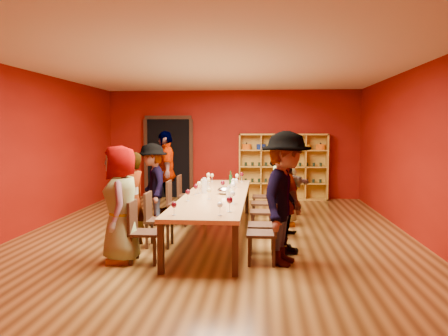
% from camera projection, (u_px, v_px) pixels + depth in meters
% --- Properties ---
extents(room_shell, '(7.10, 9.10, 3.04)m').
position_uv_depth(room_shell, '(215.00, 153.00, 7.74)').
color(room_shell, brown).
rests_on(room_shell, ground).
extents(tasting_table, '(1.10, 4.50, 0.75)m').
position_uv_depth(tasting_table, '(215.00, 197.00, 7.81)').
color(tasting_table, tan).
rests_on(tasting_table, ground).
extents(doorway, '(1.40, 0.17, 2.30)m').
position_uv_depth(doorway, '(169.00, 158.00, 12.33)').
color(doorway, black).
rests_on(doorway, ground).
extents(shelving_unit, '(2.40, 0.40, 1.80)m').
position_uv_depth(shelving_unit, '(283.00, 163.00, 11.95)').
color(shelving_unit, gold).
rests_on(shelving_unit, ground).
extents(chair_person_left_0, '(0.42, 0.42, 0.89)m').
position_uv_depth(chair_person_left_0, '(140.00, 228.00, 6.25)').
color(chair_person_left_0, black).
rests_on(chair_person_left_0, ground).
extents(person_left_0, '(0.64, 0.91, 1.68)m').
position_uv_depth(person_left_0, '(121.00, 204.00, 6.25)').
color(person_left_0, '#6095C5').
rests_on(person_left_0, ground).
extents(chair_person_left_1, '(0.42, 0.42, 0.89)m').
position_uv_depth(chair_person_left_1, '(155.00, 216.00, 7.10)').
color(chair_person_left_1, black).
rests_on(chair_person_left_1, ground).
extents(person_left_1, '(0.60, 0.68, 1.54)m').
position_uv_depth(person_left_1, '(132.00, 199.00, 7.11)').
color(person_left_1, '#505055').
rests_on(person_left_1, ground).
extents(chair_person_left_3, '(0.42, 0.42, 0.89)m').
position_uv_depth(chair_person_left_3, '(174.00, 201.00, 8.70)').
color(chair_person_left_3, black).
rests_on(chair_person_left_3, ground).
extents(person_left_3, '(0.84, 1.15, 1.64)m').
position_uv_depth(person_left_3, '(153.00, 184.00, 8.71)').
color(person_left_3, silver).
rests_on(person_left_3, ground).
extents(chair_person_left_4, '(0.42, 0.42, 0.89)m').
position_uv_depth(chair_person_left_4, '(184.00, 193.00, 9.79)').
color(chair_person_left_4, black).
rests_on(chair_person_left_4, ground).
extents(person_left_4, '(0.77, 1.19, 1.88)m').
position_uv_depth(person_left_4, '(166.00, 173.00, 9.79)').
color(person_left_4, '#141B38').
rests_on(person_left_4, ground).
extents(chair_person_right_0, '(0.42, 0.42, 0.89)m').
position_uv_depth(chair_person_right_0, '(267.00, 229.00, 6.18)').
color(chair_person_right_0, black).
rests_on(chair_person_right_0, ground).
extents(person_right_0, '(0.87, 1.32, 1.89)m').
position_uv_depth(person_right_0, '(286.00, 198.00, 6.12)').
color(person_right_0, '#5278A9').
rests_on(person_right_0, ground).
extents(chair_person_right_1, '(0.42, 0.42, 0.89)m').
position_uv_depth(chair_person_right_1, '(267.00, 221.00, 6.73)').
color(chair_person_right_1, black).
rests_on(chair_person_right_1, ground).
extents(person_right_1, '(0.74, 1.02, 1.58)m').
position_uv_depth(person_right_1, '(285.00, 203.00, 6.68)').
color(person_right_1, tan).
rests_on(person_right_1, ground).
extents(chair_person_right_2, '(0.42, 0.42, 0.89)m').
position_uv_depth(chair_person_right_2, '(266.00, 208.00, 7.82)').
color(chair_person_right_2, black).
rests_on(chair_person_right_2, ground).
extents(person_right_2, '(1.05, 1.62, 1.69)m').
position_uv_depth(person_right_2, '(283.00, 189.00, 7.77)').
color(person_right_2, silver).
rests_on(person_right_2, ground).
extents(chair_person_right_3, '(0.42, 0.42, 0.89)m').
position_uv_depth(chair_person_right_3, '(266.00, 200.00, 8.75)').
color(chair_person_right_3, black).
rests_on(chair_person_right_3, ground).
extents(person_right_3, '(0.50, 0.86, 1.73)m').
position_uv_depth(person_right_3, '(284.00, 182.00, 8.69)').
color(person_right_3, pink).
rests_on(person_right_3, ground).
extents(chair_person_right_4, '(0.42, 0.42, 0.89)m').
position_uv_depth(chair_person_right_4, '(266.00, 194.00, 9.63)').
color(chair_person_right_4, black).
rests_on(chair_person_right_4, ground).
extents(person_right_4, '(0.69, 0.80, 1.85)m').
position_uv_depth(person_right_4, '(285.00, 175.00, 9.56)').
color(person_right_4, '#141B38').
rests_on(person_right_4, ground).
extents(wine_glass_0, '(0.09, 0.09, 0.22)m').
position_uv_depth(wine_glass_0, '(208.00, 176.00, 9.52)').
color(wine_glass_0, white).
rests_on(wine_glass_0, tasting_table).
extents(wine_glass_1, '(0.08, 0.08, 0.19)m').
position_uv_depth(wine_glass_1, '(196.00, 187.00, 7.74)').
color(wine_glass_1, white).
rests_on(wine_glass_1, tasting_table).
extents(wine_glass_2, '(0.07, 0.07, 0.19)m').
position_uv_depth(wine_glass_2, '(174.00, 205.00, 5.88)').
color(wine_glass_2, white).
rests_on(wine_glass_2, tasting_table).
extents(wine_glass_3, '(0.09, 0.09, 0.22)m').
position_uv_depth(wine_glass_3, '(231.00, 193.00, 6.92)').
color(wine_glass_3, white).
rests_on(wine_glass_3, tasting_table).
extents(wine_glass_4, '(0.08, 0.08, 0.20)m').
position_uv_depth(wine_glass_4, '(237.00, 176.00, 9.53)').
color(wine_glass_4, white).
rests_on(wine_glass_4, tasting_table).
extents(wine_glass_5, '(0.09, 0.09, 0.22)m').
position_uv_depth(wine_glass_5, '(199.00, 185.00, 7.91)').
color(wine_glass_5, white).
rests_on(wine_glass_5, tasting_table).
extents(wine_glass_6, '(0.08, 0.08, 0.20)m').
position_uv_depth(wine_glass_6, '(233.00, 181.00, 8.59)').
color(wine_glass_6, white).
rests_on(wine_glass_6, tasting_table).
extents(wine_glass_7, '(0.09, 0.09, 0.22)m').
position_uv_depth(wine_glass_7, '(233.00, 186.00, 7.72)').
color(wine_glass_7, white).
rests_on(wine_glass_7, tasting_table).
extents(wine_glass_8, '(0.07, 0.07, 0.18)m').
position_uv_depth(wine_glass_8, '(212.00, 176.00, 9.73)').
color(wine_glass_8, white).
rests_on(wine_glass_8, tasting_table).
extents(wine_glass_9, '(0.08, 0.08, 0.19)m').
position_uv_depth(wine_glass_9, '(220.00, 206.00, 5.86)').
color(wine_glass_9, white).
rests_on(wine_glass_9, tasting_table).
extents(wine_glass_10, '(0.09, 0.09, 0.21)m').
position_uv_depth(wine_glass_10, '(242.00, 175.00, 9.70)').
color(wine_glass_10, white).
rests_on(wine_glass_10, tasting_table).
extents(wine_glass_11, '(0.08, 0.08, 0.19)m').
position_uv_depth(wine_glass_11, '(188.00, 193.00, 7.06)').
color(wine_glass_11, white).
rests_on(wine_glass_11, tasting_table).
extents(wine_glass_12, '(0.07, 0.07, 0.19)m').
position_uv_depth(wine_glass_12, '(236.00, 181.00, 8.70)').
color(wine_glass_12, white).
rests_on(wine_glass_12, tasting_table).
extents(wine_glass_13, '(0.08, 0.08, 0.20)m').
position_uv_depth(wine_glass_13, '(202.00, 182.00, 8.54)').
color(wine_glass_13, white).
rests_on(wine_glass_13, tasting_table).
extents(wine_glass_14, '(0.09, 0.09, 0.22)m').
position_uv_depth(wine_glass_14, '(230.00, 201.00, 6.12)').
color(wine_glass_14, white).
rests_on(wine_glass_14, tasting_table).
extents(wine_glass_15, '(0.08, 0.08, 0.19)m').
position_uv_depth(wine_glass_15, '(208.00, 180.00, 8.88)').
color(wine_glass_15, white).
rests_on(wine_glass_15, tasting_table).
extents(wine_glass_16, '(0.08, 0.08, 0.20)m').
position_uv_depth(wine_glass_16, '(223.00, 183.00, 8.22)').
color(wine_glass_16, white).
rests_on(wine_glass_16, tasting_table).
extents(wine_glass_17, '(0.08, 0.08, 0.21)m').
position_uv_depth(wine_glass_17, '(232.00, 194.00, 6.78)').
color(wine_glass_17, white).
rests_on(wine_glass_17, tasting_table).
extents(wine_glass_18, '(0.08, 0.08, 0.19)m').
position_uv_depth(wine_glass_18, '(209.00, 191.00, 7.27)').
color(wine_glass_18, white).
rests_on(wine_glass_18, tasting_table).
extents(wine_glass_19, '(0.09, 0.09, 0.22)m').
position_uv_depth(wine_glass_19, '(233.00, 185.00, 7.94)').
color(wine_glass_19, white).
rests_on(wine_glass_19, tasting_table).
extents(spittoon_bowl, '(0.26, 0.26, 0.14)m').
position_uv_depth(spittoon_bowl, '(224.00, 191.00, 7.84)').
color(spittoon_bowl, silver).
rests_on(spittoon_bowl, tasting_table).
extents(carafe_a, '(0.14, 0.14, 0.28)m').
position_uv_depth(carafe_a, '(205.00, 186.00, 7.97)').
color(carafe_a, white).
rests_on(carafe_a, tasting_table).
extents(carafe_b, '(0.11, 0.11, 0.24)m').
position_uv_depth(carafe_b, '(229.00, 194.00, 7.16)').
color(carafe_b, white).
rests_on(carafe_b, tasting_table).
extents(wine_bottle, '(0.08, 0.08, 0.29)m').
position_uv_depth(wine_bottle, '(231.00, 179.00, 9.27)').
color(wine_bottle, '#133516').
rests_on(wine_bottle, tasting_table).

